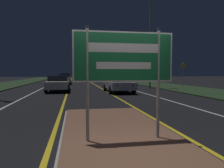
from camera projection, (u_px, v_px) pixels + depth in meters
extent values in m
plane|color=black|center=(132.00, 155.00, 4.16)|extent=(160.00, 160.00, 0.00)
cube|color=#999993|center=(124.00, 142.00, 4.85)|extent=(2.82, 8.35, 0.05)
cube|color=brown|center=(124.00, 141.00, 4.85)|extent=(2.70, 8.23, 0.10)
cube|color=#23381E|center=(166.00, 86.00, 25.46)|extent=(5.00, 100.00, 0.08)
cube|color=gold|center=(70.00, 85.00, 28.47)|extent=(0.12, 70.00, 0.01)
cube|color=gold|center=(94.00, 84.00, 29.02)|extent=(0.12, 70.00, 0.01)
cube|color=silver|center=(49.00, 85.00, 28.02)|extent=(0.12, 70.00, 0.01)
cube|color=silver|center=(113.00, 84.00, 29.47)|extent=(0.12, 70.00, 0.01)
cube|color=silver|center=(25.00, 85.00, 27.51)|extent=(0.10, 70.00, 0.01)
cube|color=silver|center=(135.00, 84.00, 29.99)|extent=(0.10, 70.00, 0.01)
cylinder|color=#9E9E99|center=(87.00, 84.00, 4.64)|extent=(0.07, 0.07, 2.46)
cylinder|color=#9E9E99|center=(158.00, 83.00, 4.92)|extent=(0.07, 0.07, 2.46)
cube|color=#19703D|center=(124.00, 57.00, 4.75)|extent=(2.21, 0.04, 1.09)
cube|color=white|center=(124.00, 57.00, 4.73)|extent=(2.21, 0.00, 1.09)
cube|color=#19703D|center=(124.00, 57.00, 4.73)|extent=(2.14, 0.01, 1.03)
cube|color=white|center=(124.00, 48.00, 4.71)|extent=(1.55, 0.01, 0.20)
cube|color=white|center=(124.00, 66.00, 4.73)|extent=(1.22, 0.01, 0.15)
cylinder|color=#9E9E99|center=(150.00, 44.00, 21.43)|extent=(0.18, 0.18, 8.80)
cube|color=#B7B7BC|center=(118.00, 85.00, 17.41)|extent=(1.80, 4.69, 0.55)
cube|color=black|center=(119.00, 78.00, 17.10)|extent=(1.59, 2.44, 0.49)
sphere|color=red|center=(117.00, 86.00, 15.02)|extent=(0.14, 0.14, 0.14)
sphere|color=red|center=(133.00, 86.00, 15.22)|extent=(0.14, 0.14, 0.14)
cylinder|color=black|center=(105.00, 87.00, 18.70)|extent=(0.22, 0.63, 0.63)
cylinder|color=black|center=(125.00, 87.00, 19.00)|extent=(0.22, 0.63, 0.63)
cylinder|color=black|center=(111.00, 90.00, 15.84)|extent=(0.22, 0.63, 0.63)
cylinder|color=black|center=(134.00, 90.00, 16.14)|extent=(0.22, 0.63, 0.63)
cube|color=silver|center=(121.00, 79.00, 30.85)|extent=(1.80, 4.47, 0.67)
cube|color=black|center=(122.00, 75.00, 30.56)|extent=(1.58, 2.32, 0.50)
sphere|color=red|center=(121.00, 79.00, 28.57)|extent=(0.14, 0.14, 0.14)
sphere|color=red|center=(129.00, 79.00, 28.76)|extent=(0.14, 0.14, 0.14)
cylinder|color=black|center=(114.00, 81.00, 32.08)|extent=(0.22, 0.60, 0.60)
cylinder|color=black|center=(125.00, 81.00, 32.38)|extent=(0.22, 0.60, 0.60)
cylinder|color=black|center=(117.00, 82.00, 29.36)|extent=(0.22, 0.60, 0.60)
cylinder|color=black|center=(130.00, 82.00, 29.65)|extent=(0.22, 0.60, 0.60)
cube|color=navy|center=(112.00, 78.00, 39.12)|extent=(1.82, 4.71, 0.58)
cube|color=black|center=(113.00, 75.00, 38.81)|extent=(1.60, 2.45, 0.51)
sphere|color=red|center=(111.00, 78.00, 36.72)|extent=(0.14, 0.14, 0.14)
sphere|color=red|center=(118.00, 78.00, 36.91)|extent=(0.14, 0.14, 0.14)
cylinder|color=black|center=(106.00, 79.00, 40.42)|extent=(0.22, 0.65, 0.65)
cylinder|color=black|center=(115.00, 79.00, 40.72)|extent=(0.22, 0.65, 0.65)
cylinder|color=black|center=(109.00, 80.00, 37.55)|extent=(0.22, 0.65, 0.65)
cylinder|color=black|center=(119.00, 80.00, 37.85)|extent=(0.22, 0.65, 0.65)
cube|color=silver|center=(58.00, 84.00, 18.25)|extent=(1.72, 4.64, 0.57)
cube|color=black|center=(58.00, 78.00, 18.50)|extent=(1.51, 2.41, 0.43)
sphere|color=white|center=(48.00, 85.00, 15.90)|extent=(0.14, 0.14, 0.14)
sphere|color=white|center=(63.00, 85.00, 16.08)|extent=(0.14, 0.14, 0.14)
cylinder|color=black|center=(46.00, 89.00, 16.71)|extent=(0.22, 0.61, 0.61)
cylinder|color=black|center=(68.00, 89.00, 17.00)|extent=(0.22, 0.61, 0.61)
cylinder|color=black|center=(50.00, 87.00, 19.54)|extent=(0.22, 0.61, 0.61)
cylinder|color=black|center=(69.00, 87.00, 19.82)|extent=(0.22, 0.61, 0.61)
cube|color=silver|center=(64.00, 80.00, 29.31)|extent=(1.76, 4.40, 0.65)
cube|color=black|center=(64.00, 76.00, 29.55)|extent=(1.55, 2.29, 0.40)
sphere|color=white|center=(59.00, 80.00, 27.07)|extent=(0.14, 0.14, 0.14)
sphere|color=white|center=(68.00, 79.00, 27.26)|extent=(0.14, 0.14, 0.14)
cylinder|color=black|center=(57.00, 82.00, 27.84)|extent=(0.22, 0.62, 0.62)
cylinder|color=black|center=(70.00, 82.00, 28.13)|extent=(0.22, 0.62, 0.62)
cylinder|color=black|center=(58.00, 82.00, 30.53)|extent=(0.22, 0.62, 0.62)
cylinder|color=black|center=(70.00, 82.00, 30.82)|extent=(0.22, 0.62, 0.62)
cube|color=silver|center=(65.00, 77.00, 42.92)|extent=(1.81, 4.47, 0.58)
cube|color=black|center=(65.00, 74.00, 43.15)|extent=(1.59, 2.33, 0.53)
sphere|color=white|center=(62.00, 77.00, 40.64)|extent=(0.14, 0.14, 0.14)
sphere|color=white|center=(68.00, 77.00, 40.83)|extent=(0.14, 0.14, 0.14)
cylinder|color=black|center=(61.00, 79.00, 41.42)|extent=(0.22, 0.69, 0.69)
cylinder|color=black|center=(70.00, 79.00, 41.72)|extent=(0.22, 0.69, 0.69)
cylinder|color=black|center=(61.00, 79.00, 44.15)|extent=(0.22, 0.69, 0.69)
cylinder|color=black|center=(70.00, 79.00, 44.45)|extent=(0.22, 0.69, 0.69)
cylinder|color=#9E9E99|center=(183.00, 76.00, 22.17)|extent=(0.06, 0.06, 2.27)
cube|color=yellow|center=(183.00, 66.00, 22.12)|extent=(0.60, 0.02, 0.60)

